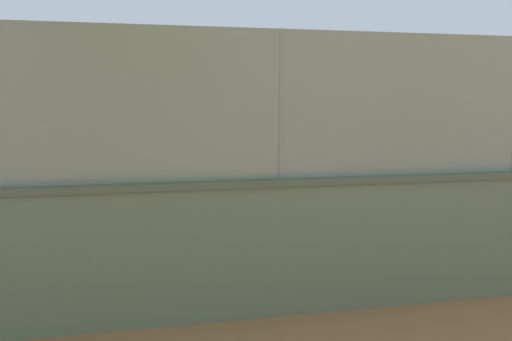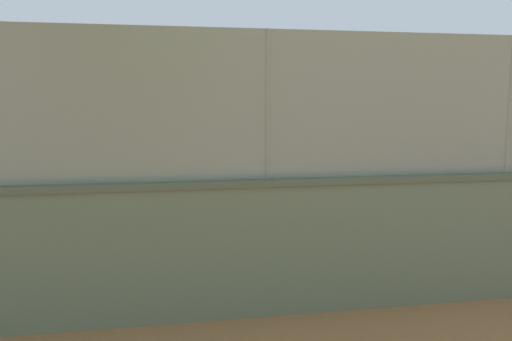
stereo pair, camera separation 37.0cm
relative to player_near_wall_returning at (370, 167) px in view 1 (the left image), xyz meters
The scene contains 8 objects.
ground_plane 4.84m from the player_near_wall_returning, 24.96° to the right, with size 260.00×260.00×0.00m, color #A36B42.
perimeter_wall 7.95m from the player_near_wall_returning, 68.59° to the left, with size 30.10×0.78×1.71m.
fence_panel_on_wall 8.14m from the player_near_wall_returning, 68.59° to the left, with size 29.57×0.45×1.80m.
player_near_wall_returning is the anchor object (origin of this frame).
player_crossing_court 6.89m from the player_near_wall_returning, ahead, with size 1.17×0.71×1.52m.
player_at_service_line 6.66m from the player_near_wall_returning, 29.92° to the right, with size 0.65×1.05×1.46m.
sports_ball 2.42m from the player_near_wall_returning, 119.25° to the left, with size 0.24×0.24×0.24m, color yellow.
spare_ball_by_wall 6.94m from the player_near_wall_returning, 56.50° to the left, with size 0.19×0.19×0.19m, color yellow.
Camera 1 is at (1.81, 15.58, 2.63)m, focal length 36.50 mm.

